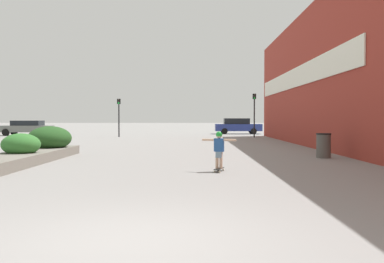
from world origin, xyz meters
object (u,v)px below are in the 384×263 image
(skateboard, at_px, (219,169))
(car_leftmost, at_px, (356,127))
(traffic_light_left, at_px, (119,111))
(traffic_light_right, at_px, (254,108))
(trash_bin, at_px, (324,146))
(car_center_left, at_px, (26,127))
(car_center_right, at_px, (238,126))
(skateboarder, at_px, (219,146))

(skateboard, height_order, car_leftmost, car_leftmost)
(traffic_light_left, relative_size, traffic_light_right, 0.89)
(traffic_light_left, distance_m, traffic_light_right, 11.61)
(trash_bin, distance_m, traffic_light_right, 18.91)
(car_center_left, relative_size, car_center_right, 1.01)
(skateboard, relative_size, skateboarder, 0.68)
(skateboard, relative_size, trash_bin, 0.76)
(skateboarder, distance_m, car_center_right, 31.74)
(car_center_right, distance_m, traffic_light_left, 13.39)
(skateboarder, relative_size, traffic_light_left, 0.34)
(trash_bin, height_order, traffic_light_right, traffic_light_right)
(car_center_left, height_order, car_center_right, car_center_right)
(trash_bin, bearing_deg, skateboarder, -134.79)
(car_leftmost, bearing_deg, traffic_light_right, 112.62)
(skateboarder, height_order, traffic_light_right, traffic_light_right)
(skateboard, distance_m, traffic_light_left, 25.23)
(traffic_light_right, bearing_deg, skateboard, -100.31)
(skateboard, bearing_deg, trash_bin, 61.36)
(skateboard, relative_size, traffic_light_left, 0.23)
(trash_bin, distance_m, car_center_left, 30.92)
(skateboarder, height_order, car_center_left, car_center_left)
(car_leftmost, relative_size, traffic_light_right, 1.16)
(trash_bin, xyz_separation_m, car_center_left, (-21.09, 22.60, 0.25))
(car_center_right, xyz_separation_m, traffic_light_left, (-11.00, -7.49, 1.43))
(traffic_light_left, bearing_deg, car_center_right, 34.27)
(car_leftmost, bearing_deg, car_center_right, 69.46)
(car_leftmost, xyz_separation_m, car_center_right, (-10.70, 4.01, 0.00))
(skateboarder, height_order, car_leftmost, car_leftmost)
(trash_bin, distance_m, car_center_right, 27.04)
(car_leftmost, relative_size, car_center_left, 0.89)
(skateboarder, distance_m, trash_bin, 6.36)
(trash_bin, xyz_separation_m, traffic_light_left, (-11.82, 19.53, 1.76))
(skateboard, relative_size, car_leftmost, 0.18)
(trash_bin, bearing_deg, skateboard, -134.79)
(skateboarder, bearing_deg, traffic_light_left, 123.14)
(skateboarder, relative_size, traffic_light_right, 0.30)
(trash_bin, xyz_separation_m, traffic_light_right, (-0.23, 18.80, 2.00))
(skateboarder, bearing_deg, car_leftmost, 78.61)
(car_leftmost, bearing_deg, trash_bin, 156.77)
(car_center_left, distance_m, traffic_light_left, 9.88)
(trash_bin, height_order, car_center_left, car_center_left)
(skateboard, xyz_separation_m, car_leftmost, (14.35, 27.52, 0.76))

